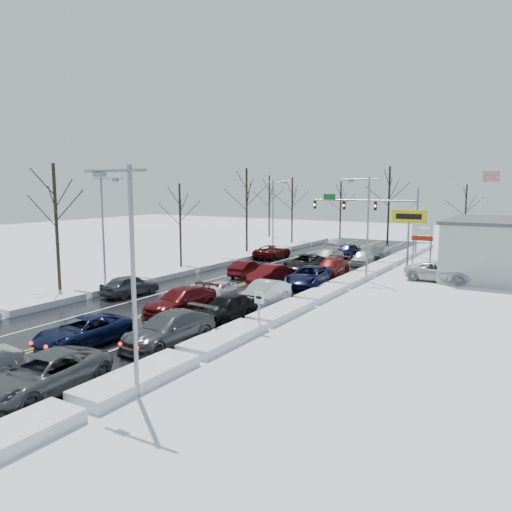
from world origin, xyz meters
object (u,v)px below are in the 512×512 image
Objects in this scene: traffic_signal_mast at (375,209)px; flagpole at (482,207)px; oncoming_car_0 at (246,276)px; tires_plus_sign at (409,221)px.

flagpole is at bearing 9.73° from traffic_signal_mast.
traffic_signal_mast is 2.98× the size of oncoming_car_0.
tires_plus_sign is 0.60× the size of flagpole.
traffic_signal_mast reaches higher than oncoming_car_0.
traffic_signal_mast is 22.55m from oncoming_car_0.
tires_plus_sign is 1.35× the size of oncoming_car_0.
tires_plus_sign is 16.18m from oncoming_car_0.
tires_plus_sign is at bearing -147.07° from oncoming_car_0.
flagpole reaches higher than oncoming_car_0.
flagpole is (11.72, 2.01, 0.45)m from traffic_signal_mast.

